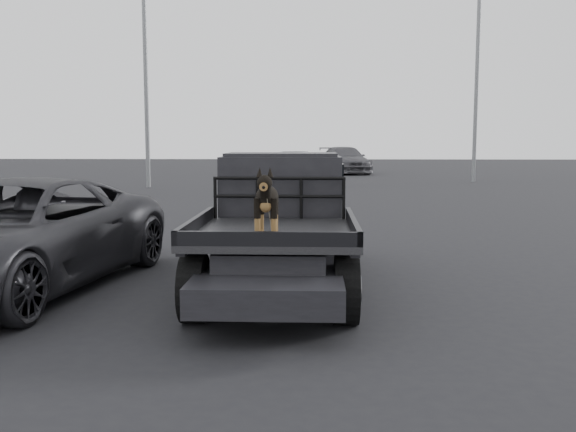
{
  "coord_description": "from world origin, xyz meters",
  "views": [
    {
      "loc": [
        0.69,
        -6.22,
        1.99
      ],
      "look_at": [
        0.45,
        -0.21,
        1.27
      ],
      "focal_mm": 40.0,
      "sensor_mm": 36.0,
      "label": 1
    }
  ],
  "objects_px": {
    "distant_car_b": "(345,160)",
    "flatbed_ute": "(278,254)",
    "dog": "(267,204)",
    "parked_suv": "(11,235)",
    "floodlight_near": "(144,12)",
    "floodlight_mid": "(479,23)",
    "distant_car_a": "(298,163)"
  },
  "relations": [
    {
      "from": "distant_car_b",
      "to": "flatbed_ute",
      "type": "bearing_deg",
      "value": -106.97
    },
    {
      "from": "dog",
      "to": "parked_suv",
      "type": "xyz_separation_m",
      "value": [
        -3.47,
        1.19,
        -0.55
      ]
    },
    {
      "from": "dog",
      "to": "flatbed_ute",
      "type": "bearing_deg",
      "value": 88.32
    },
    {
      "from": "floodlight_near",
      "to": "floodlight_mid",
      "type": "bearing_deg",
      "value": 15.47
    },
    {
      "from": "dog",
      "to": "distant_car_a",
      "type": "relative_size",
      "value": 0.18
    },
    {
      "from": "parked_suv",
      "to": "floodlight_mid",
      "type": "xyz_separation_m",
      "value": [
        11.56,
        22.56,
        6.62
      ]
    },
    {
      "from": "dog",
      "to": "floodlight_mid",
      "type": "relative_size",
      "value": 0.05
    },
    {
      "from": "distant_car_a",
      "to": "flatbed_ute",
      "type": "bearing_deg",
      "value": -123.95
    },
    {
      "from": "flatbed_ute",
      "to": "distant_car_b",
      "type": "height_order",
      "value": "distant_car_b"
    },
    {
      "from": "dog",
      "to": "distant_car_b",
      "type": "xyz_separation_m",
      "value": [
        2.34,
        31.34,
        -0.51
      ]
    },
    {
      "from": "floodlight_near",
      "to": "distant_car_a",
      "type": "bearing_deg",
      "value": 57.23
    },
    {
      "from": "floodlight_near",
      "to": "floodlight_mid",
      "type": "distance_m",
      "value": 15.1
    },
    {
      "from": "distant_car_b",
      "to": "floodlight_near",
      "type": "height_order",
      "value": "floodlight_near"
    },
    {
      "from": "floodlight_near",
      "to": "distant_car_b",
      "type": "bearing_deg",
      "value": 52.85
    },
    {
      "from": "dog",
      "to": "floodlight_mid",
      "type": "distance_m",
      "value": 25.82
    },
    {
      "from": "dog",
      "to": "floodlight_near",
      "type": "xyz_separation_m",
      "value": [
        -6.46,
        19.73,
        5.89
      ]
    },
    {
      "from": "flatbed_ute",
      "to": "floodlight_near",
      "type": "distance_m",
      "value": 20.49
    },
    {
      "from": "dog",
      "to": "parked_suv",
      "type": "distance_m",
      "value": 3.71
    },
    {
      "from": "flatbed_ute",
      "to": "floodlight_mid",
      "type": "distance_m",
      "value": 24.65
    },
    {
      "from": "distant_car_a",
      "to": "floodlight_near",
      "type": "bearing_deg",
      "value": -157.55
    },
    {
      "from": "distant_car_a",
      "to": "floodlight_near",
      "type": "xyz_separation_m",
      "value": [
        -6.1,
        -9.47,
        6.51
      ]
    },
    {
      "from": "distant_car_b",
      "to": "floodlight_near",
      "type": "relative_size",
      "value": 0.41
    },
    {
      "from": "distant_car_a",
      "to": "floodlight_mid",
      "type": "height_order",
      "value": "floodlight_mid"
    },
    {
      "from": "dog",
      "to": "distant_car_a",
      "type": "distance_m",
      "value": 29.21
    },
    {
      "from": "dog",
      "to": "distant_car_b",
      "type": "distance_m",
      "value": 31.43
    },
    {
      "from": "dog",
      "to": "floodlight_mid",
      "type": "bearing_deg",
      "value": 71.2
    },
    {
      "from": "floodlight_mid",
      "to": "dog",
      "type": "bearing_deg",
      "value": -108.8
    },
    {
      "from": "distant_car_a",
      "to": "floodlight_mid",
      "type": "bearing_deg",
      "value": -67.6
    },
    {
      "from": "dog",
      "to": "floodlight_near",
      "type": "height_order",
      "value": "floodlight_near"
    },
    {
      "from": "distant_car_b",
      "to": "floodlight_near",
      "type": "bearing_deg",
      "value": -139.72
    },
    {
      "from": "parked_suv",
      "to": "floodlight_near",
      "type": "distance_m",
      "value": 19.85
    },
    {
      "from": "parked_suv",
      "to": "floodlight_near",
      "type": "xyz_separation_m",
      "value": [
        -2.99,
        18.54,
        6.44
      ]
    }
  ]
}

